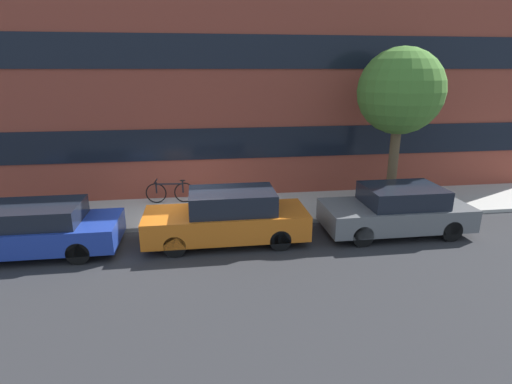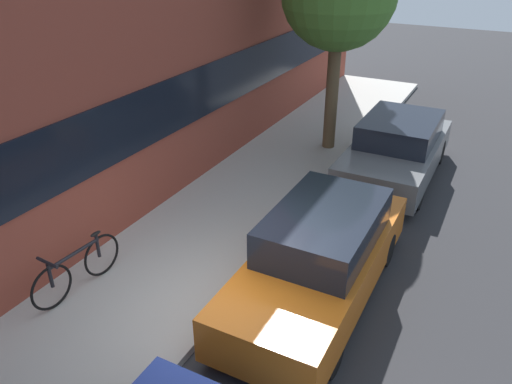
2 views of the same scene
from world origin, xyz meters
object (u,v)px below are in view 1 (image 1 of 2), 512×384
object	(u,v)px
fire_hydrant	(38,217)
street_tree	(400,92)
parked_car_blue	(30,230)
parked_car_grey	(397,210)
parked_car_orange	(228,217)
bicycle	(170,192)

from	to	relation	value
fire_hydrant	street_tree	size ratio (longest dim) A/B	0.13
parked_car_blue	street_tree	distance (m)	11.33
street_tree	fire_hydrant	bearing A→B (deg)	-177.89
parked_car_grey	street_tree	distance (m)	3.79
parked_car_orange	bicycle	xyz separation A→B (m)	(-1.76, 3.30, -0.19)
parked_car_blue	fire_hydrant	bearing A→B (deg)	-76.21
parked_car_orange	parked_car_grey	size ratio (longest dim) A/B	1.06
parked_car_orange	street_tree	world-z (taller)	street_tree
bicycle	parked_car_grey	bearing A→B (deg)	157.69
parked_car_grey	street_tree	bearing A→B (deg)	-110.88
parked_car_grey	fire_hydrant	size ratio (longest dim) A/B	6.16
parked_car_blue	parked_car_grey	size ratio (longest dim) A/B	1.09
parked_car_blue	parked_car_orange	distance (m)	5.08
parked_car_blue	parked_car_orange	bearing A→B (deg)	-180.00
fire_hydrant	bicycle	xyz separation A→B (m)	(3.69, 1.81, 0.06)
parked_car_blue	fire_hydrant	distance (m)	1.54
parked_car_blue	fire_hydrant	size ratio (longest dim) A/B	6.69
parked_car_orange	bicycle	world-z (taller)	parked_car_orange
parked_car_blue	fire_hydrant	world-z (taller)	parked_car_blue
parked_car_grey	street_tree	xyz separation A→B (m)	(0.72, 1.90, 3.20)
parked_car_grey	fire_hydrant	bearing A→B (deg)	-8.19
parked_car_orange	street_tree	size ratio (longest dim) A/B	0.85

